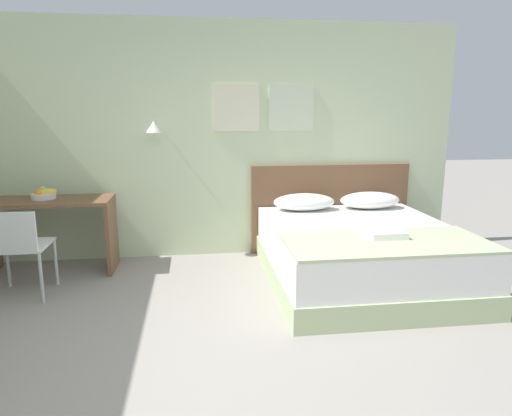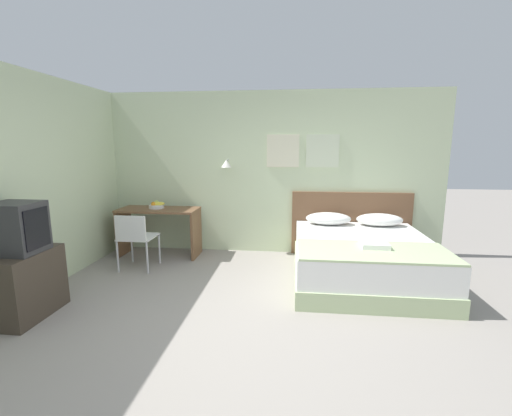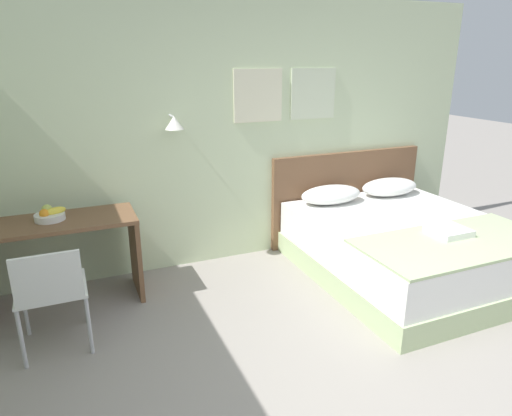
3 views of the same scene
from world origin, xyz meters
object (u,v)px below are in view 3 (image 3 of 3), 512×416
object	(u,v)px
folded_towel_near_foot	(449,231)
desk	(60,246)
desk_chair	(51,289)
bed	(406,249)
throw_blanket	(458,242)
pillow_right	(389,187)
headboard	(347,196)
fruit_bowl	(50,215)
pillow_left	(331,195)

from	to	relation	value
folded_towel_near_foot	desk	distance (m)	3.35
desk	desk_chair	bearing A→B (deg)	-95.84
bed	throw_blanket	xyz separation A→B (m)	(0.00, -0.60, 0.30)
pillow_right	folded_towel_near_foot	distance (m)	1.30
headboard	fruit_bowl	bearing A→B (deg)	-174.21
bed	desk_chair	size ratio (longest dim) A/B	2.49
pillow_left	pillow_right	world-z (taller)	same
headboard	pillow_right	bearing A→B (deg)	-34.88
bed	throw_blanket	distance (m)	0.67
headboard	pillow_left	distance (m)	0.49
desk	headboard	bearing A→B (deg)	6.49
fruit_bowl	pillow_right	bearing A→B (deg)	0.80
pillow_right	desk	world-z (taller)	desk
desk_chair	bed	bearing A→B (deg)	-0.04
headboard	folded_towel_near_foot	size ratio (longest dim) A/B	5.99
folded_towel_near_foot	fruit_bowl	distance (m)	3.41
fruit_bowl	pillow_left	bearing A→B (deg)	1.02
headboard	desk	bearing A→B (deg)	-173.51
throw_blanket	desk_chair	distance (m)	3.24
pillow_right	folded_towel_near_foot	bearing A→B (deg)	-105.78
pillow_right	folded_towel_near_foot	xyz separation A→B (m)	(-0.35, -1.25, -0.04)
bed	pillow_right	size ratio (longest dim) A/B	2.97
headboard	fruit_bowl	xyz separation A→B (m)	(-3.15, -0.32, 0.30)
headboard	folded_towel_near_foot	distance (m)	1.52
pillow_right	desk	bearing A→B (deg)	-178.63
pillow_right	throw_blanket	world-z (taller)	pillow_right
headboard	fruit_bowl	size ratio (longest dim) A/B	7.25
bed	pillow_right	xyz separation A→B (m)	(0.39, 0.79, 0.38)
desk_chair	throw_blanket	bearing A→B (deg)	-10.71
folded_towel_near_foot	fruit_bowl	size ratio (longest dim) A/B	1.21
bed	pillow_left	size ratio (longest dim) A/B	2.97
bed	pillow_right	distance (m)	0.96
throw_blanket	bed	bearing A→B (deg)	90.00
pillow_right	desk_chair	bearing A→B (deg)	-167.51
headboard	bed	bearing A→B (deg)	-90.00
desk_chair	fruit_bowl	distance (m)	0.81
pillow_right	desk_chair	world-z (taller)	desk_chair
throw_blanket	desk	size ratio (longest dim) A/B	1.36
desk_chair	pillow_left	bearing A→B (deg)	15.80
bed	folded_towel_near_foot	bearing A→B (deg)	-85.60
desk	fruit_bowl	distance (m)	0.28
folded_towel_near_foot	fruit_bowl	world-z (taller)	fruit_bowl
headboard	desk_chair	distance (m)	3.35
pillow_left	headboard	bearing A→B (deg)	34.88
throw_blanket	desk	bearing A→B (deg)	157.17
bed	throw_blanket	size ratio (longest dim) A/B	1.19
bed	fruit_bowl	size ratio (longest dim) A/B	7.85
folded_towel_near_foot	pillow_right	bearing A→B (deg)	74.22
folded_towel_near_foot	throw_blanket	bearing A→B (deg)	-103.61
bed	headboard	world-z (taller)	headboard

